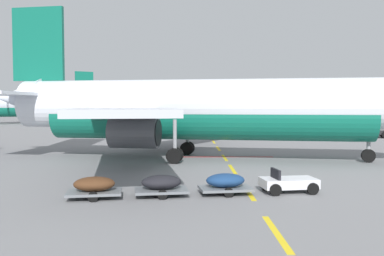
# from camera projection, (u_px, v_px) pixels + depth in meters

# --- Properties ---
(apron_paint_markings) EXTENTS (8.00, 96.49, 0.01)m
(apron_paint_markings) POSITION_uv_depth(u_px,v_px,m) (212.00, 140.00, 49.90)
(apron_paint_markings) COLOR yellow
(apron_paint_markings) RESTS_ON ground
(airliner_foreground) EXTENTS (34.73, 34.12, 12.20)m
(airliner_foreground) POSITION_uv_depth(u_px,v_px,m) (199.00, 108.00, 32.18)
(airliner_foreground) COLOR silver
(airliner_foreground) RESTS_ON ground
(airliner_mid_left) EXTENTS (34.41, 32.40, 12.80)m
(airliner_mid_left) POSITION_uv_depth(u_px,v_px,m) (26.00, 106.00, 98.31)
(airliner_mid_left) COLOR silver
(airliner_mid_left) RESTS_ON ground
(airliner_far_center) EXTENTS (26.17, 26.72, 9.41)m
(airliner_far_center) POSITION_uv_depth(u_px,v_px,m) (312.00, 112.00, 76.69)
(airliner_far_center) COLOR silver
(airliner_far_center) RESTS_ON ground
(baggage_train) EXTENTS (11.69, 3.14, 1.14)m
(baggage_train) POSITION_uv_depth(u_px,v_px,m) (194.00, 184.00, 19.20)
(baggage_train) COLOR silver
(baggage_train) RESTS_ON ground
(terminal_satellite) EXTENTS (62.17, 26.95, 12.24)m
(terminal_satellite) POSITION_uv_depth(u_px,v_px,m) (216.00, 103.00, 167.08)
(terminal_satellite) COLOR gray
(terminal_satellite) RESTS_ON ground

